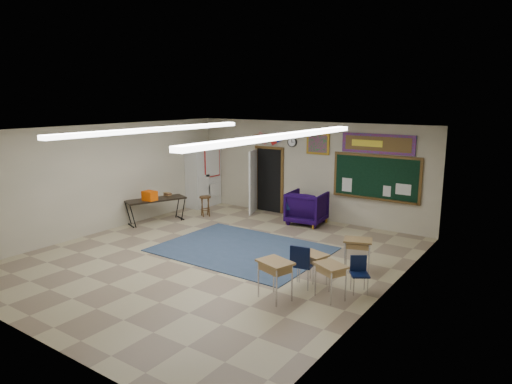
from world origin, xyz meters
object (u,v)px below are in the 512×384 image
Objects in this scene: wingback_armchair at (307,208)px; student_desk_front_right at (357,253)px; student_desk_front_left at (313,267)px; folding_table at (156,210)px; wooden_stool at (205,206)px.

wingback_armchair reaches higher than student_desk_front_right.
student_desk_front_left is 0.35× the size of folding_table.
student_desk_front_left is 6.08m from wooden_stool.
wingback_armchair reaches higher than wooden_stool.
student_desk_front_left is 1.27m from student_desk_front_right.
student_desk_front_left is (2.30, -3.95, -0.13)m from wingback_armchair.
folding_table reaches higher than student_desk_front_left.
folding_table reaches higher than wooden_stool.
wingback_armchair is at bearing 55.53° from folding_table.
wooden_stool is (-5.82, 1.68, -0.07)m from student_desk_front_right.
wingback_armchair is 3.25m from wooden_stool.
folding_table is 1.60m from wooden_stool.
wingback_armchair is at bearing 135.80° from student_desk_front_left.
folding_table is at bearing -116.92° from wooden_stool.
wooden_stool is at bearing 167.45° from student_desk_front_left.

